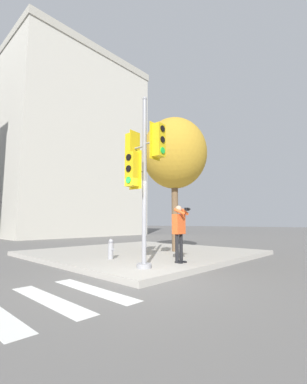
{
  "coord_description": "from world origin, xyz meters",
  "views": [
    {
      "loc": [
        -4.29,
        -4.47,
        1.36
      ],
      "look_at": [
        1.06,
        0.56,
        2.24
      ],
      "focal_mm": 24.0,
      "sensor_mm": 36.0,
      "label": 1
    }
  ],
  "objects_px": {
    "street_tree": "(174,154)",
    "fire_hydrant": "(111,249)",
    "person_photographer": "(179,228)",
    "traffic_signal_pole": "(142,164)"
  },
  "relations": [
    {
      "from": "street_tree",
      "to": "fire_hydrant",
      "type": "relative_size",
      "value": 8.77
    },
    {
      "from": "person_photographer",
      "to": "street_tree",
      "type": "relative_size",
      "value": 0.3
    },
    {
      "from": "person_photographer",
      "to": "fire_hydrant",
      "type": "bearing_deg",
      "value": 113.8
    },
    {
      "from": "traffic_signal_pole",
      "to": "person_photographer",
      "type": "bearing_deg",
      "value": -4.67
    },
    {
      "from": "traffic_signal_pole",
      "to": "street_tree",
      "type": "relative_size",
      "value": 0.83
    },
    {
      "from": "street_tree",
      "to": "traffic_signal_pole",
      "type": "bearing_deg",
      "value": -153.76
    },
    {
      "from": "person_photographer",
      "to": "street_tree",
      "type": "bearing_deg",
      "value": 40.83
    },
    {
      "from": "traffic_signal_pole",
      "to": "person_photographer",
      "type": "height_order",
      "value": "traffic_signal_pole"
    },
    {
      "from": "traffic_signal_pole",
      "to": "person_photographer",
      "type": "xyz_separation_m",
      "value": [
        1.49,
        -0.12,
        -1.76
      ]
    },
    {
      "from": "fire_hydrant",
      "to": "street_tree",
      "type": "bearing_deg",
      "value": -2.57
    }
  ]
}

